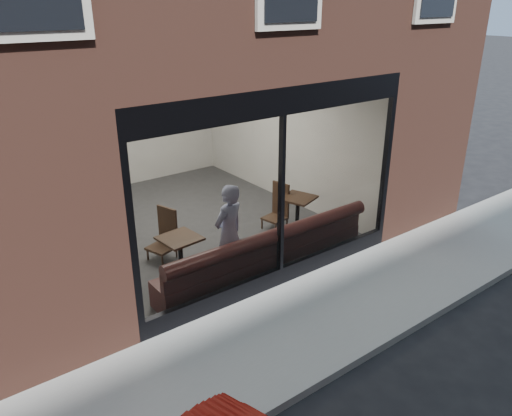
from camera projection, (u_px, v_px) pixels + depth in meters
ground at (376, 348)px, 6.71m from camera, size 120.00×120.00×0.00m
sidewalk_near at (324, 313)px, 7.44m from camera, size 40.00×2.00×0.01m
kerb_near at (380, 346)px, 6.65m from camera, size 40.00×0.10×0.12m
host_building_pier_right at (249, 104)px, 14.06m from camera, size 2.50×12.00×3.20m
host_building_backfill at (80, 103)px, 14.18m from camera, size 5.00×6.00×3.20m
cafe_floor at (189, 223)px, 10.38m from camera, size 6.00×6.00×0.00m
cafe_ceiling at (180, 66)px, 9.15m from camera, size 6.00×6.00×0.00m
cafe_wall_back at (123, 122)px, 11.96m from camera, size 5.00×0.00×5.00m
cafe_wall_left at (55, 175)px, 8.38m from camera, size 0.00×6.00×6.00m
cafe_wall_right at (283, 131)px, 11.15m from camera, size 0.00×6.00×6.00m
storefront_kick at (280, 276)px, 8.16m from camera, size 5.00×0.10×0.30m
storefront_header at (283, 101)px, 7.05m from camera, size 5.00×0.10×0.40m
storefront_mullion at (281, 196)px, 7.62m from camera, size 0.06×0.10×2.50m
storefront_glass at (283, 197)px, 7.60m from camera, size 4.80×0.00×4.80m
banquette at (265, 262)px, 8.43m from camera, size 4.00×0.55×0.45m
person at (229, 234)px, 8.03m from camera, size 0.69×0.54×1.68m
cafe_table_left at (180, 238)px, 8.10m from camera, size 0.66×0.66×0.04m
cafe_table_right at (298, 198)px, 9.74m from camera, size 0.78×0.78×0.04m
cafe_chair_left at (162, 247)px, 8.89m from camera, size 0.55×0.55×0.04m
cafe_chair_right at (275, 218)px, 10.07m from camera, size 0.48×0.48×0.04m
wall_poster at (78, 196)px, 7.75m from camera, size 0.02×0.67×0.90m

